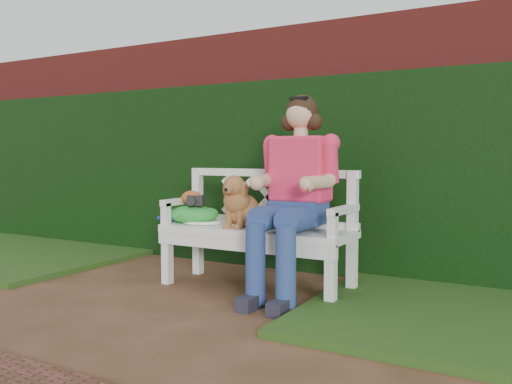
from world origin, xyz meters
The scene contains 11 objects.
ground centered at (0.00, 0.00, 0.00)m, with size 60.00×60.00×0.00m, color #412D19.
brick_wall centered at (0.00, 1.90, 1.10)m, with size 10.00×0.30×2.20m, color maroon.
ivy_hedge centered at (0.00, 1.68, 0.85)m, with size 10.00×0.18×1.70m, color #10350C.
grass_left centered at (-2.40, 0.90, 0.03)m, with size 2.60×2.00×0.05m, color #163C0D.
garden_bench centered at (0.53, 0.88, 0.24)m, with size 1.58×0.60×0.48m, color white, non-canonical shape.
seated_woman centered at (0.89, 0.86, 0.74)m, with size 0.63×0.84×1.48m, color #D44C78, non-canonical shape.
dog centered at (0.43, 0.83, 0.68)m, with size 0.27×0.37×0.41m, color olive, non-canonical shape.
tennis_racket centered at (0.01, 0.86, 0.50)m, with size 0.66×0.28×0.03m, color silver, non-canonical shape.
green_bag centered at (-0.04, 0.85, 0.55)m, with size 0.43×0.33×0.15m, color green, non-canonical shape.
camera_item centered at (0.01, 0.83, 0.67)m, with size 0.13×0.09×0.08m, color black.
baseball_glove centered at (-0.07, 0.87, 0.68)m, with size 0.18×0.14×0.12m, color #BA5020.
Camera 1 is at (2.57, -2.71, 1.04)m, focal length 38.00 mm.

